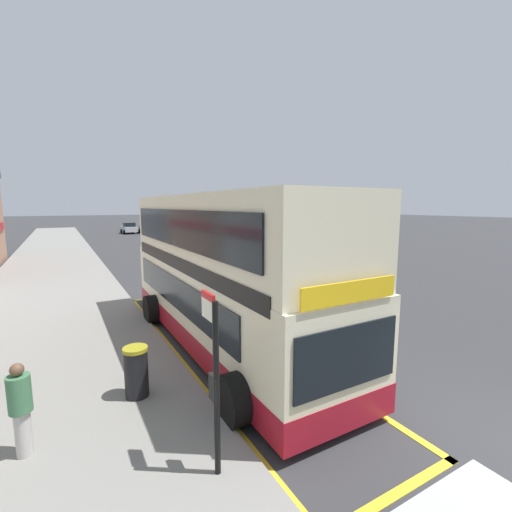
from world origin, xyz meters
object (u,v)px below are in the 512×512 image
at_px(bus_stop_sign, 214,370).
at_px(pedestrian_further_back, 21,407).
at_px(parked_car_silver_far, 129,228).
at_px(double_decker_bus, 221,276).
at_px(parked_car_grey_kerbside, 147,228).
at_px(litter_bin, 136,372).

distance_m(bus_stop_sign, pedestrian_further_back, 3.20).
relative_size(parked_car_silver_far, pedestrian_further_back, 2.70).
xyz_separation_m(double_decker_bus, bus_stop_sign, (-2.22, -4.76, -0.33)).
distance_m(parked_car_silver_far, pedestrian_further_back, 48.89).
distance_m(parked_car_grey_kerbside, litter_bin, 47.30).
bearing_deg(double_decker_bus, bus_stop_sign, -115.05).
height_order(bus_stop_sign, pedestrian_further_back, bus_stop_sign).
bearing_deg(litter_bin, parked_car_grey_kerbside, 77.41).
distance_m(bus_stop_sign, litter_bin, 2.99).
distance_m(double_decker_bus, bus_stop_sign, 5.27).
distance_m(double_decker_bus, parked_car_grey_kerbside, 44.77).
height_order(double_decker_bus, parked_car_silver_far, double_decker_bus).
bearing_deg(parked_car_grey_kerbside, pedestrian_further_back, 77.71).
bearing_deg(parked_car_silver_far, parked_car_grey_kerbside, -20.75).
height_order(parked_car_grey_kerbside, parked_car_silver_far, same).
height_order(double_decker_bus, pedestrian_further_back, double_decker_bus).
height_order(parked_car_grey_kerbside, litter_bin, parked_car_grey_kerbside).
bearing_deg(pedestrian_further_back, double_decker_bus, 31.88).
bearing_deg(double_decker_bus, parked_car_grey_kerbside, 80.40).
bearing_deg(parked_car_silver_far, litter_bin, -101.87).
relative_size(double_decker_bus, pedestrian_further_back, 6.70).
xyz_separation_m(parked_car_grey_kerbside, litter_bin, (-10.31, -46.16, -0.12)).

